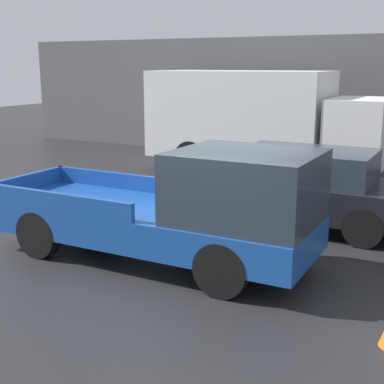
{
  "coord_description": "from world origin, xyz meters",
  "views": [
    {
      "loc": [
        3.55,
        -7.28,
        3.29
      ],
      "look_at": [
        -0.93,
        1.14,
        1.01
      ],
      "focal_mm": 50.0,
      "sensor_mm": 36.0,
      "label": 1
    }
  ],
  "objects_px": {
    "pickup_truck": "(182,210)",
    "delivery_truck": "(259,118)",
    "car": "(301,186)",
    "newspaper_box": "(323,146)"
  },
  "relations": [
    {
      "from": "pickup_truck",
      "to": "delivery_truck",
      "type": "relative_size",
      "value": 0.8
    },
    {
      "from": "car",
      "to": "pickup_truck",
      "type": "bearing_deg",
      "value": -108.34
    },
    {
      "from": "pickup_truck",
      "to": "newspaper_box",
      "type": "distance_m",
      "value": 10.79
    },
    {
      "from": "car",
      "to": "delivery_truck",
      "type": "relative_size",
      "value": 0.69
    },
    {
      "from": "car",
      "to": "delivery_truck",
      "type": "bearing_deg",
      "value": 120.72
    },
    {
      "from": "newspaper_box",
      "to": "car",
      "type": "bearing_deg",
      "value": -78.84
    },
    {
      "from": "delivery_truck",
      "to": "newspaper_box",
      "type": "distance_m",
      "value": 3.42
    },
    {
      "from": "car",
      "to": "delivery_truck",
      "type": "distance_m",
      "value": 5.45
    },
    {
      "from": "car",
      "to": "newspaper_box",
      "type": "xyz_separation_m",
      "value": [
        -1.5,
        7.59,
        -0.28
      ]
    },
    {
      "from": "delivery_truck",
      "to": "pickup_truck",
      "type": "bearing_deg",
      "value": -77.78
    }
  ]
}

